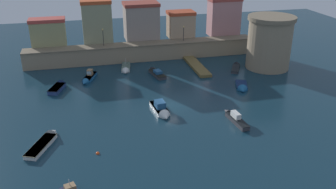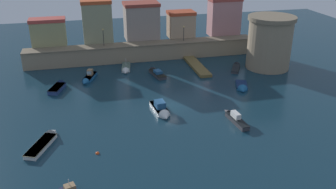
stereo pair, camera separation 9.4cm
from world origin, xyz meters
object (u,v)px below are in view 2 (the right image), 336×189
Objects in this scene: fortress_tower at (270,42)px; moored_boat_7 at (89,78)px; quay_lamp_1 at (184,31)px; mooring_buoy_0 at (97,154)px; moored_boat_1 at (242,87)px; moored_boat_4 at (155,72)px; moored_boat_3 at (236,67)px; moored_boat_0 at (161,110)px; moored_boat_6 at (234,118)px; moored_boat_2 at (46,141)px; moored_boat_5 at (126,69)px; quay_lamp_0 at (103,35)px; moored_boat_9 at (59,86)px.

fortress_tower is 1.73× the size of moored_boat_7.
quay_lamp_1 is 42.00m from mooring_buoy_0.
moored_boat_4 is at bearing -109.31° from moored_boat_1.
quay_lamp_1 reaches higher than moored_boat_3.
moored_boat_7 is at bearing -153.13° from moored_boat_0.
moored_boat_1 is at bearing -140.91° from moored_boat_4.
moored_boat_6 is at bearing 11.79° from mooring_buoy_0.
quay_lamp_1 is 31.96m from moored_boat_6.
quay_lamp_1 is 0.52× the size of moored_boat_7.
fortress_tower is 23.70m from moored_boat_4.
moored_boat_2 is (-16.78, -4.99, -0.21)m from moored_boat_0.
moored_boat_5 is at bearing 21.18° from moored_boat_6.
moored_boat_6 is 1.10× the size of moored_boat_7.
fortress_tower is at bearing -43.26° from moored_boat_6.
moored_boat_3 is at bearing -21.19° from quay_lamp_0.
moored_boat_2 is 42.12m from moored_boat_3.
fortress_tower is 43.88m from mooring_buoy_0.
fortress_tower is at bearing 153.36° from moored_boat_1.
quay_lamp_1 is 0.52× the size of moored_boat_5.
moored_boat_6 is (9.93, -4.99, -0.03)m from moored_boat_0.
moored_boat_3 is at bearing 169.22° from fortress_tower.
quay_lamp_0 is at bearing 96.71° from moored_boat_3.
moored_boat_0 is 1.02× the size of moored_boat_3.
moored_boat_5 reaches higher than mooring_buoy_0.
fortress_tower is at bearing -68.13° from moored_boat_9.
mooring_buoy_0 is at bearing 141.41° from moored_boat_4.
moored_boat_6 is at bearing -66.02° from moored_boat_2.
moored_boat_5 is (-18.83, 14.35, 0.11)m from moored_boat_1.
quay_lamp_0 is 0.54× the size of moored_boat_6.
moored_boat_9 is at bearing -53.60° from moored_boat_5.
moored_boat_4 is at bearing -47.21° from quay_lamp_0.
quay_lamp_1 is 42.36m from moored_boat_2.
quay_lamp_1 is 6.51× the size of mooring_buoy_0.
moored_boat_5 reaches higher than moored_boat_6.
quay_lamp_0 reaches higher than moored_boat_1.
quay_lamp_0 is 16.64m from moored_boat_9.
fortress_tower is at bearing 34.24° from mooring_buoy_0.
moored_boat_5 is (3.66, -6.16, -5.68)m from quay_lamp_0.
fortress_tower is 1.69× the size of moored_boat_3.
mooring_buoy_0 is (-36.00, -24.51, -5.36)m from fortress_tower.
fortress_tower reaches higher than moored_boat_0.
moored_boat_7 is at bearing -92.62° from moored_boat_1.
fortress_tower reaches higher than quay_lamp_0.
moored_boat_6 is at bearing 63.95° from moored_boat_7.
moored_boat_5 reaches higher than moored_boat_2.
moored_boat_2 is (-42.49, -20.29, -5.06)m from fortress_tower.
moored_boat_5 reaches higher than moored_boat_9.
moored_boat_0 is at bearing 57.92° from moored_boat_6.
moored_boat_2 is 1.09× the size of moored_boat_6.
fortress_tower reaches higher than moored_boat_4.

